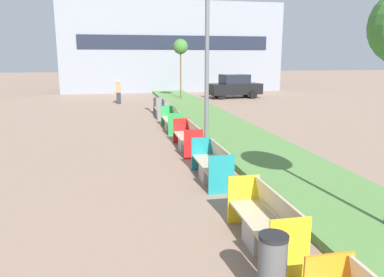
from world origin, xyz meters
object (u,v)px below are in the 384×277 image
(street_lamp_post, at_px, (207,8))
(bench_yellow_frame, at_px, (265,226))
(bench_grey_frame, at_px, (162,110))
(bench_red_frame, at_px, (188,140))
(bench_green_frame, at_px, (172,122))
(parked_car_distant, at_px, (234,86))
(sapling_tree_far, at_px, (181,47))
(bench_teal_frame, at_px, (212,167))
(litter_bin, at_px, (272,270))
(pedestrian_walking, at_px, (118,92))

(street_lamp_post, bearing_deg, bench_yellow_frame, -95.19)
(bench_grey_frame, distance_m, street_lamp_post, 8.91)
(bench_red_frame, height_order, bench_green_frame, same)
(parked_car_distant, bearing_deg, bench_red_frame, -120.85)
(street_lamp_post, bearing_deg, sapling_tree_far, 83.54)
(bench_teal_frame, distance_m, sapling_tree_far, 19.06)
(bench_teal_frame, bearing_deg, bench_green_frame, 89.96)
(bench_grey_frame, xyz_separation_m, parked_car_distant, (6.84, 8.61, 0.54))
(bench_yellow_frame, xyz_separation_m, bench_teal_frame, (0.00, 3.54, 0.00))
(street_lamp_post, height_order, sapling_tree_far, street_lamp_post)
(bench_grey_frame, relative_size, parked_car_distant, 0.49)
(bench_green_frame, bearing_deg, litter_bin, -92.43)
(bench_teal_frame, bearing_deg, pedestrian_walking, 97.33)
(bench_red_frame, distance_m, bench_grey_frame, 7.63)
(sapling_tree_far, height_order, parked_car_distant, sapling_tree_far)
(bench_teal_frame, distance_m, bench_grey_frame, 10.99)
(bench_yellow_frame, height_order, street_lamp_post, street_lamp_post)
(street_lamp_post, height_order, parked_car_distant, street_lamp_post)
(bench_red_frame, relative_size, litter_bin, 2.38)
(litter_bin, xyz_separation_m, pedestrian_walking, (-1.72, 22.36, 0.34))
(bench_yellow_frame, xyz_separation_m, bench_grey_frame, (0.00, 14.52, 0.00))
(bench_teal_frame, relative_size, parked_car_distant, 0.46)
(bench_grey_frame, bearing_deg, sapling_tree_far, 72.79)
(bench_teal_frame, bearing_deg, parked_car_distant, 70.75)
(bench_green_frame, bearing_deg, bench_teal_frame, -90.04)
(bench_yellow_frame, bearing_deg, parked_car_distant, 73.52)
(parked_car_distant, bearing_deg, bench_green_frame, -126.63)
(litter_bin, bearing_deg, bench_grey_frame, 88.18)
(street_lamp_post, bearing_deg, pedestrian_walking, 101.38)
(bench_teal_frame, xyz_separation_m, litter_bin, (-0.51, -5.01, 0.13))
(litter_bin, relative_size, sapling_tree_far, 0.22)
(bench_teal_frame, distance_m, litter_bin, 5.04)
(bench_teal_frame, bearing_deg, litter_bin, -95.78)
(bench_grey_frame, bearing_deg, pedestrian_walking, 109.35)
(bench_yellow_frame, height_order, litter_bin, litter_bin)
(sapling_tree_far, xyz_separation_m, pedestrian_walking, (-4.59, -1.24, -3.04))
(bench_red_frame, height_order, pedestrian_walking, pedestrian_walking)
(bench_green_frame, bearing_deg, bench_yellow_frame, -90.03)
(bench_red_frame, relative_size, bench_grey_frame, 1.09)
(bench_red_frame, distance_m, sapling_tree_far, 15.80)
(bench_teal_frame, distance_m, pedestrian_walking, 17.50)
(sapling_tree_far, bearing_deg, bench_red_frame, -98.78)
(bench_yellow_frame, distance_m, litter_bin, 1.57)
(pedestrian_walking, relative_size, parked_car_distant, 0.37)
(bench_yellow_frame, distance_m, sapling_tree_far, 22.52)
(bench_red_frame, height_order, bench_grey_frame, same)
(bench_teal_frame, xyz_separation_m, pedestrian_walking, (-2.23, 17.35, 0.47))
(bench_red_frame, distance_m, bench_green_frame, 3.71)
(street_lamp_post, distance_m, pedestrian_walking, 14.92)
(bench_grey_frame, relative_size, pedestrian_walking, 1.30)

